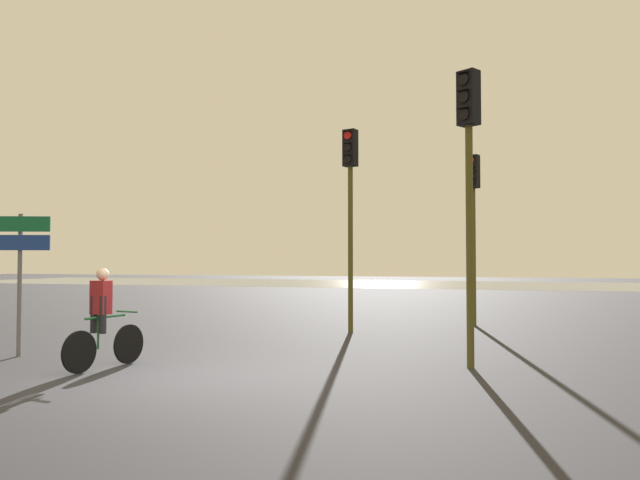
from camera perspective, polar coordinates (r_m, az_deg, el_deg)
ground_plane at (r=9.54m, az=-12.11°, el=-12.37°), size 120.00×120.00×0.00m
water_strip at (r=47.06m, az=11.62°, el=-3.99°), size 80.00×16.00×0.01m
traffic_light_near_right at (r=10.55m, az=13.46°, el=6.94°), size 0.40×0.42×4.86m
traffic_light_far_right at (r=17.37m, az=13.83°, el=2.94°), size 0.38×0.40×4.61m
traffic_light_center at (r=15.20m, az=2.79°, el=4.37°), size 0.37×0.39×4.94m
direction_sign_post at (r=12.62m, az=-25.79°, el=-1.47°), size 1.04×0.42×2.60m
cyclist at (r=10.70m, az=-19.27°, el=-6.73°), size 0.49×1.69×1.62m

